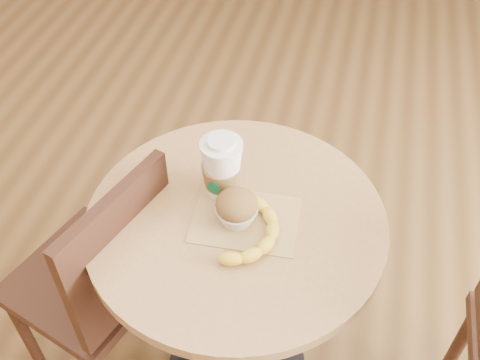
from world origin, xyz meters
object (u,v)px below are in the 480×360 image
at_px(coffee_cup, 222,169).
at_px(banana, 256,232).
at_px(muffin, 237,209).
at_px(chair_left, 102,279).
at_px(cafe_table, 236,272).

relative_size(coffee_cup, banana, 0.73).
distance_m(coffee_cup, muffin, 0.11).
relative_size(coffee_cup, muffin, 1.68).
relative_size(chair_left, coffee_cup, 5.21).
height_order(chair_left, banana, chair_left).
bearing_deg(chair_left, cafe_table, 118.83).
height_order(cafe_table, coffee_cup, coffee_cup).
bearing_deg(cafe_table, muffin, -69.61).
bearing_deg(coffee_cup, cafe_table, -46.04).
relative_size(cafe_table, chair_left, 0.88).
bearing_deg(coffee_cup, chair_left, -148.04).
xyz_separation_m(chair_left, banana, (0.41, 0.02, 0.30)).
bearing_deg(muffin, coffee_cup, 123.24).
distance_m(chair_left, muffin, 0.49).
distance_m(cafe_table, chair_left, 0.37).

